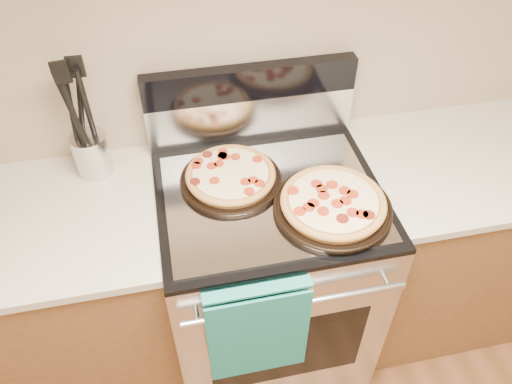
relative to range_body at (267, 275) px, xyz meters
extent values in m
plane|color=tan|center=(0.00, 0.35, 0.90)|extent=(4.00, 0.00, 4.00)
cube|color=#B7B7BC|center=(0.00, 0.00, 0.00)|extent=(0.76, 0.68, 0.90)
cube|color=black|center=(0.00, -0.34, 0.00)|extent=(0.56, 0.01, 0.40)
cube|color=black|center=(0.00, 0.00, 0.46)|extent=(0.76, 0.68, 0.02)
cube|color=silver|center=(0.00, 0.31, 0.56)|extent=(0.76, 0.06, 0.18)
cube|color=black|center=(0.00, 0.31, 0.71)|extent=(0.76, 0.06, 0.12)
cylinder|color=silver|center=(0.00, -0.38, 0.35)|extent=(0.70, 0.03, 0.03)
cube|color=gray|center=(0.00, -0.03, 0.47)|extent=(0.70, 0.55, 0.01)
cube|color=brown|center=(-0.88, 0.03, -0.01)|extent=(1.00, 0.62, 0.88)
cube|color=brown|center=(0.88, 0.03, -0.01)|extent=(1.00, 0.62, 0.88)
cube|color=beige|center=(0.88, 0.03, 0.45)|extent=(1.02, 0.64, 0.03)
cylinder|color=silver|center=(-0.57, 0.24, 0.54)|extent=(0.15, 0.15, 0.15)
camera|label=1|loc=(-0.29, -1.18, 1.64)|focal=35.00mm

